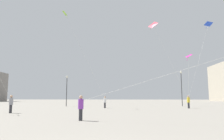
# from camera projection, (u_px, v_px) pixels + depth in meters

# --- Properties ---
(person_in_yellow) EXTENTS (0.40, 0.40, 1.84)m
(person_in_yellow) POSITION_uv_depth(u_px,v_px,m) (188.00, 101.00, 29.89)
(person_in_yellow) COLOR #2D2D33
(person_in_yellow) RESTS_ON ground_plane
(person_in_purple) EXTENTS (0.37, 0.37, 1.71)m
(person_in_purple) POSITION_uv_depth(u_px,v_px,m) (81.00, 107.00, 14.18)
(person_in_purple) COLOR #2D2D33
(person_in_purple) RESTS_ON ground_plane
(person_in_grey) EXTENTS (0.39, 0.39, 1.81)m
(person_in_grey) POSITION_uv_depth(u_px,v_px,m) (11.00, 103.00, 20.89)
(person_in_grey) COLOR #2D2D33
(person_in_grey) RESTS_ON ground_plane
(person_in_white) EXTENTS (0.38, 0.38, 1.76)m
(person_in_white) POSITION_uv_depth(u_px,v_px,m) (105.00, 101.00, 30.74)
(person_in_white) COLOR #2D2D33
(person_in_white) RESTS_ON ground_plane
(kite_cobalt_delta) EXTENTS (5.22, 3.06, 12.49)m
(kite_cobalt_delta) POSITION_uv_depth(u_px,v_px,m) (208.00, 26.00, 33.67)
(kite_cobalt_delta) COLOR blue
(kite_crimson_delta) EXTENTS (5.35, 1.79, 12.09)m
(kite_crimson_delta) POSITION_uv_depth(u_px,v_px,m) (153.00, 26.00, 32.60)
(kite_crimson_delta) COLOR red
(kite_magenta_delta) EXTENTS (1.23, 3.90, 6.00)m
(kite_magenta_delta) POSITION_uv_depth(u_px,v_px,m) (189.00, 57.00, 27.47)
(kite_magenta_delta) COLOR #D12899
(kite_lime_delta) EXTENTS (7.39, 2.56, 14.64)m
(kite_lime_delta) POSITION_uv_depth(u_px,v_px,m) (66.00, 15.00, 34.65)
(kite_lime_delta) COLOR #8CD12D
(lamppost_east) EXTENTS (0.36, 0.36, 5.43)m
(lamppost_east) POSITION_uv_depth(u_px,v_px,m) (67.00, 86.00, 36.89)
(lamppost_east) COLOR #2D2D30
(lamppost_east) RESTS_ON ground_plane
(lamppost_west) EXTENTS (0.36, 0.36, 6.29)m
(lamppost_west) POSITION_uv_depth(u_px,v_px,m) (181.00, 83.00, 37.34)
(lamppost_west) COLOR #2D2D30
(lamppost_west) RESTS_ON ground_plane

